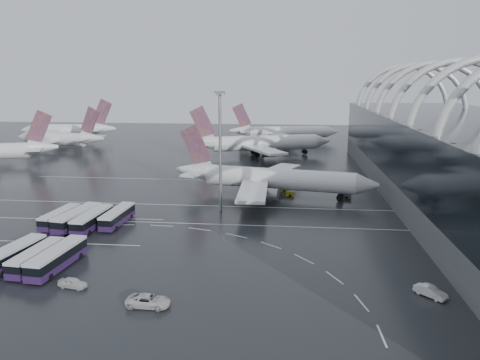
# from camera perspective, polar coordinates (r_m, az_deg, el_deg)

# --- Properties ---
(ground) EXTENTS (420.00, 420.00, 0.00)m
(ground) POSITION_cam_1_polar(r_m,az_deg,el_deg) (100.30, -3.80, -5.03)
(ground) COLOR black
(ground) RESTS_ON ground
(terminal) EXTENTS (42.00, 160.00, 34.90)m
(terminal) POSITION_cam_1_polar(r_m,az_deg,el_deg) (124.27, 27.13, 2.18)
(terminal) COLOR #545659
(terminal) RESTS_ON ground
(lane_marking_near) EXTENTS (120.00, 0.25, 0.01)m
(lane_marking_near) POSITION_cam_1_polar(r_m,az_deg,el_deg) (98.42, -4.00, -5.37)
(lane_marking_near) COLOR silver
(lane_marking_near) RESTS_ON ground
(lane_marking_mid) EXTENTS (120.00, 0.25, 0.01)m
(lane_marking_mid) POSITION_cam_1_polar(r_m,az_deg,el_deg) (111.66, -2.78, -3.19)
(lane_marking_mid) COLOR silver
(lane_marking_mid) RESTS_ON ground
(lane_marking_far) EXTENTS (120.00, 0.25, 0.01)m
(lane_marking_far) POSITION_cam_1_polar(r_m,az_deg,el_deg) (138.57, -1.06, -0.08)
(lane_marking_far) COLOR silver
(lane_marking_far) RESTS_ON ground
(bus_bay_line_south) EXTENTS (28.00, 0.25, 0.01)m
(bus_bay_line_south) POSITION_cam_1_polar(r_m,az_deg,el_deg) (93.04, -20.37, -7.22)
(bus_bay_line_south) COLOR silver
(bus_bay_line_south) RESTS_ON ground
(bus_bay_line_north) EXTENTS (28.00, 0.25, 0.01)m
(bus_bay_line_north) POSITION_cam_1_polar(r_m,az_deg,el_deg) (106.86, -16.64, -4.43)
(bus_bay_line_north) COLOR silver
(bus_bay_line_north) RESTS_ON ground
(airliner_main) EXTENTS (52.88, 45.69, 17.98)m
(airliner_main) POSITION_cam_1_polar(r_m,az_deg,el_deg) (120.15, 3.52, 0.14)
(airliner_main) COLOR silver
(airliner_main) RESTS_ON ground
(airliner_gate_b) EXTENTS (55.77, 49.50, 19.74)m
(airliner_gate_b) POSITION_cam_1_polar(r_m,az_deg,el_deg) (181.18, 2.16, 4.47)
(airliner_gate_b) COLOR silver
(airliner_gate_b) RESTS_ON ground
(airliner_gate_c) EXTENTS (51.36, 46.72, 18.35)m
(airliner_gate_c) POSITION_cam_1_polar(r_m,az_deg,el_deg) (221.06, 5.17, 5.79)
(airliner_gate_c) COLOR silver
(airliner_gate_c) RESTS_ON ground
(jet_remote_mid) EXTENTS (42.60, 34.51, 18.60)m
(jet_remote_mid) POSITION_cam_1_polar(r_m,az_deg,el_deg) (209.38, -20.96, 4.70)
(jet_remote_mid) COLOR silver
(jet_remote_mid) RESTS_ON ground
(jet_remote_far) EXTENTS (46.35, 37.28, 20.27)m
(jet_remote_far) POSITION_cam_1_polar(r_m,az_deg,el_deg) (236.72, -20.00, 5.69)
(jet_remote_far) COLOR silver
(jet_remote_far) RESTS_ON ground
(bus_row_near_a) EXTENTS (3.91, 12.36, 2.99)m
(bus_row_near_a) POSITION_cam_1_polar(r_m,az_deg,el_deg) (104.35, -21.09, -4.22)
(bus_row_near_a) COLOR #28123A
(bus_row_near_a) RESTS_ON ground
(bus_row_near_b) EXTENTS (5.04, 14.12, 3.40)m
(bus_row_near_b) POSITION_cam_1_polar(r_m,az_deg,el_deg) (101.79, -19.27, -4.36)
(bus_row_near_b) COLOR #28123A
(bus_row_near_b) RESTS_ON ground
(bus_row_near_c) EXTENTS (3.93, 13.53, 3.29)m
(bus_row_near_c) POSITION_cam_1_polar(r_m,az_deg,el_deg) (99.81, -17.57, -4.60)
(bus_row_near_c) COLOR #28123A
(bus_row_near_c) RESTS_ON ground
(bus_row_near_d) EXTENTS (3.50, 12.84, 3.13)m
(bus_row_near_d) POSITION_cam_1_polar(r_m,az_deg,el_deg) (100.94, -14.72, -4.29)
(bus_row_near_d) COLOR #28123A
(bus_row_near_d) RESTS_ON ground
(bus_row_far_a) EXTENTS (4.91, 13.67, 3.29)m
(bus_row_far_a) POSITION_cam_1_polar(r_m,az_deg,el_deg) (85.15, -25.96, -8.25)
(bus_row_far_a) COLOR #28123A
(bus_row_far_a) RESTS_ON ground
(bus_row_far_b) EXTENTS (3.89, 12.59, 3.05)m
(bus_row_far_b) POSITION_cam_1_polar(r_m,az_deg,el_deg) (83.07, -23.55, -8.63)
(bus_row_far_b) COLOR #28123A
(bus_row_far_b) RESTS_ON ground
(bus_row_far_c) EXTENTS (4.28, 13.82, 3.35)m
(bus_row_far_c) POSITION_cam_1_polar(r_m,az_deg,el_deg) (81.16, -21.38, -8.81)
(bus_row_far_c) COLOR #28123A
(bus_row_far_c) RESTS_ON ground
(van_curve_a) EXTENTS (6.03, 2.93, 1.65)m
(van_curve_a) POSITION_cam_1_polar(r_m,az_deg,el_deg) (65.70, -11.12, -14.24)
(van_curve_a) COLOR silver
(van_curve_a) RESTS_ON ground
(van_curve_b) EXTENTS (4.60, 2.52, 1.48)m
(van_curve_b) POSITION_cam_1_polar(r_m,az_deg,el_deg) (73.92, -19.73, -11.71)
(van_curve_b) COLOR silver
(van_curve_b) RESTS_ON ground
(van_curve_c) EXTENTS (4.32, 4.48, 1.52)m
(van_curve_c) POSITION_cam_1_polar(r_m,az_deg,el_deg) (72.27, 22.21, -12.47)
(van_curve_c) COLOR silver
(van_curve_c) RESTS_ON ground
(floodlight_mast) EXTENTS (2.08, 2.08, 27.08)m
(floodlight_mast) POSITION_cam_1_polar(r_m,az_deg,el_deg) (103.88, -2.45, 5.23)
(floodlight_mast) COLOR gray
(floodlight_mast) RESTS_ON ground
(gse_cart_belly_a) EXTENTS (2.09, 1.24, 1.14)m
(gse_cart_belly_a) POSITION_cam_1_polar(r_m,az_deg,el_deg) (121.55, 6.13, -1.67)
(gse_cart_belly_a) COLOR gold
(gse_cart_belly_a) RESTS_ON ground
(gse_cart_belly_c) EXTENTS (1.93, 1.14, 1.05)m
(gse_cart_belly_c) POSITION_cam_1_polar(r_m,az_deg,el_deg) (120.69, 3.89, -1.75)
(gse_cart_belly_c) COLOR gold
(gse_cart_belly_c) RESTS_ON ground
(gse_cart_belly_d) EXTENTS (2.40, 1.42, 1.31)m
(gse_cart_belly_d) POSITION_cam_1_polar(r_m,az_deg,el_deg) (121.77, 12.82, -1.85)
(gse_cart_belly_d) COLOR slate
(gse_cart_belly_d) RESTS_ON ground
(gse_cart_belly_e) EXTENTS (1.93, 1.14, 1.05)m
(gse_cart_belly_e) POSITION_cam_1_polar(r_m,az_deg,el_deg) (126.23, 5.43, -1.14)
(gse_cart_belly_e) COLOR gold
(gse_cart_belly_e) RESTS_ON ground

